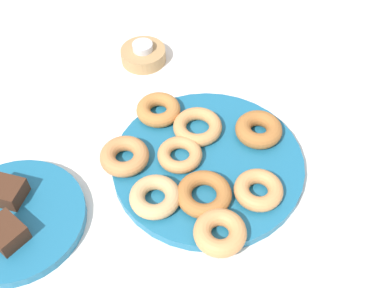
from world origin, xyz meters
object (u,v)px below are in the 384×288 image
donut_4 (155,197)px  candle_holder (143,55)px  donut_plate (208,163)px  cake_plate (15,219)px  donut_6 (124,156)px  tealight (143,47)px  donut_1 (180,155)px  donut_7 (220,232)px  brownie_far (6,191)px  donut_0 (204,194)px  donut_3 (259,129)px  donut_2 (198,127)px  brownie_near (6,233)px  donut_5 (258,190)px  donut_8 (158,110)px

donut_4 → candle_holder: donut_4 is taller
donut_plate → cake_plate: 0.33m
donut_6 → tealight: (0.27, 0.10, 0.01)m
donut_1 → donut_7: (-0.12, -0.11, 0.00)m
donut_4 → donut_7: donut_7 is taller
brownie_far → donut_0: bearing=-68.3°
donut_plate → donut_4: bearing=156.0°
donut_1 → candle_holder: 0.29m
candle_holder → donut_3: bearing=-113.1°
candle_holder → tealight: size_ratio=2.22×
donut_0 → donut_2: bearing=25.9°
donut_plate → brownie_near: size_ratio=6.08×
donut_1 → donut_5: (-0.02, -0.14, 0.00)m
donut_0 → donut_1: donut_0 is taller
tealight → donut_3: bearing=-113.1°
donut_8 → candle_holder: bearing=35.3°
donut_3 → brownie_near: bearing=139.8°
donut_0 → donut_1: size_ratio=1.16×
donut_2 → candle_holder: donut_2 is taller
donut_4 → brownie_far: bearing=110.2°
brownie_near → donut_1: bearing=-37.1°
donut_6 → cake_plate: bearing=145.7°
donut_6 → candle_holder: bearing=19.8°
donut_5 → brownie_near: size_ratio=1.47×
donut_2 → donut_5: size_ratio=1.10×
donut_7 → donut_3: bearing=1.9°
donut_3 → donut_6: bearing=126.7°
donut_1 → tealight: bearing=38.6°
donut_plate → candle_holder: candle_holder is taller
donut_2 → donut_8: 0.08m
donut_3 → donut_2: bearing=107.6°
donut_2 → brownie_far: bearing=137.1°
donut_4 → brownie_near: (-0.14, 0.18, 0.00)m
candle_holder → tealight: tealight is taller
donut_3 → tealight: 0.31m
brownie_near → brownie_far: 0.08m
donut_plate → tealight: size_ratio=7.84×
cake_plate → brownie_near: brownie_near is taller
donut_4 → donut_8: bearing=23.2°
donut_2 → donut_6: donut_6 is taller
donut_3 → donut_8: (-0.02, 0.18, -0.00)m
donut_7 → donut_0: bearing=40.4°
donut_1 → donut_8: donut_8 is taller
donut_3 → donut_4: size_ratio=1.02×
donut_plate → donut_0: bearing=-164.1°
donut_1 → brownie_far: brownie_far is taller
donut_6 → cake_plate: size_ratio=0.37×
donut_4 → donut_6: donut_6 is taller
candle_holder → tealight: (0.00, 0.00, 0.02)m
donut_plate → donut_5: size_ratio=4.12×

